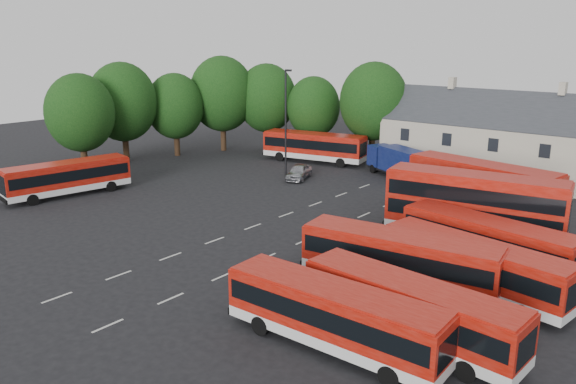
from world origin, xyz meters
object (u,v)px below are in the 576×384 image
at_px(bus_row_a, 334,312).
at_px(bus_west, 67,176).
at_px(bus_dd_south, 474,204).
at_px(box_truck, 396,160).
at_px(silver_car, 299,172).
at_px(lamppost, 286,121).

height_order(bus_row_a, bus_west, bus_west).
relative_size(bus_dd_south, box_truck, 1.63).
relative_size(bus_dd_south, silver_car, 2.76).
bearing_deg(silver_car, bus_dd_south, -38.75).
xyz_separation_m(bus_row_a, lamppost, (-23.24, 24.26, 4.05)).
relative_size(bus_dd_south, bus_west, 1.09).
height_order(box_truck, silver_car, box_truck).
bearing_deg(silver_car, bus_west, -144.82).
xyz_separation_m(bus_dd_south, bus_west, (-33.42, -11.92, -0.94)).
bearing_deg(bus_west, bus_dd_south, -60.81).
bearing_deg(box_truck, bus_row_a, -40.77).
distance_m(bus_dd_south, box_truck, 19.41).
bearing_deg(box_truck, silver_car, -111.65).
xyz_separation_m(bus_row_a, silver_car, (-21.81, 24.62, -1.09)).
xyz_separation_m(bus_row_a, bus_west, (-34.13, 6.05, 0.03)).
bearing_deg(silver_car, box_truck, 22.43).
relative_size(bus_row_a, lamppost, 0.99).
xyz_separation_m(silver_car, lamppost, (-1.43, -0.36, 5.14)).
relative_size(box_truck, lamppost, 0.69).
distance_m(bus_row_a, lamppost, 33.84).
height_order(bus_dd_south, box_truck, bus_dd_south).
bearing_deg(box_truck, bus_dd_south, -20.17).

